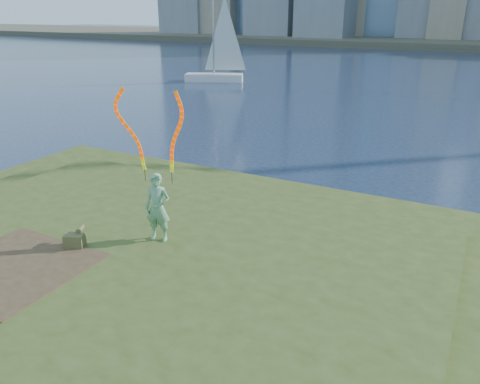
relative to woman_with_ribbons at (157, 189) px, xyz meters
The scene contains 7 objects.
ground 2.24m from the woman_with_ribbons, 81.56° to the left, with size 320.00×320.00×0.00m, color #1B2843.
grassy_knoll 2.62m from the woman_with_ribbons, 87.94° to the right, with size 20.00×18.00×0.80m.
dirt_patch 3.75m from the woman_with_ribbons, 127.79° to the right, with size 3.20×3.00×0.02m, color #47331E.
far_shore 95.46m from the woman_with_ribbons, 89.96° to the left, with size 320.00×40.00×1.20m, color #4B4637.
woman_with_ribbons is the anchor object (origin of this frame).
canvas_bag 2.43m from the woman_with_ribbons, 140.77° to the right, with size 0.56×0.63×0.45m.
sailboat 34.05m from the woman_with_ribbons, 117.85° to the left, with size 5.59×3.71×8.62m.
Camera 1 is at (6.82, -9.11, 6.36)m, focal length 35.00 mm.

